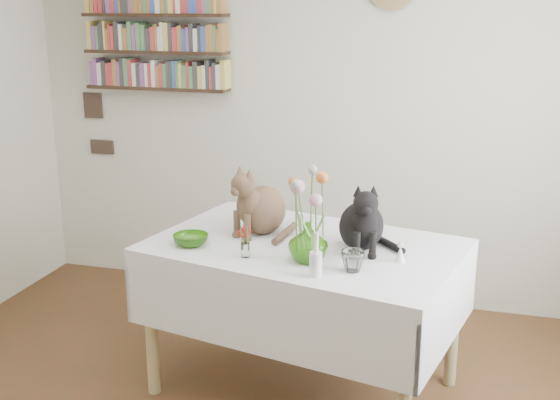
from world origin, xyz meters
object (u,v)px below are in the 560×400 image
(dining_table, at_px, (304,281))
(tabby_cat, at_px, (263,197))
(flower_vase, at_px, (308,242))
(bookshelf_unit, at_px, (155,21))
(black_cat, at_px, (362,213))

(dining_table, height_order, tabby_cat, tabby_cat)
(dining_table, relative_size, flower_vase, 8.73)
(dining_table, distance_m, tabby_cat, 0.48)
(bookshelf_unit, bearing_deg, dining_table, -41.49)
(dining_table, height_order, black_cat, black_cat)
(tabby_cat, distance_m, flower_vase, 0.49)
(tabby_cat, bearing_deg, dining_table, 3.35)
(tabby_cat, height_order, bookshelf_unit, bookshelf_unit)
(dining_table, bearing_deg, bookshelf_unit, 138.51)
(tabby_cat, xyz_separation_m, black_cat, (0.53, -0.11, -0.01))
(flower_vase, height_order, bookshelf_unit, bookshelf_unit)
(tabby_cat, height_order, flower_vase, tabby_cat)
(black_cat, height_order, bookshelf_unit, bookshelf_unit)
(tabby_cat, bearing_deg, flower_vase, -17.69)
(flower_vase, bearing_deg, black_cat, 50.86)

